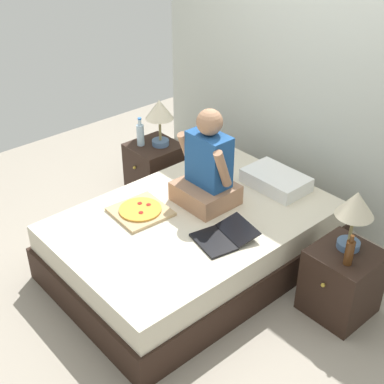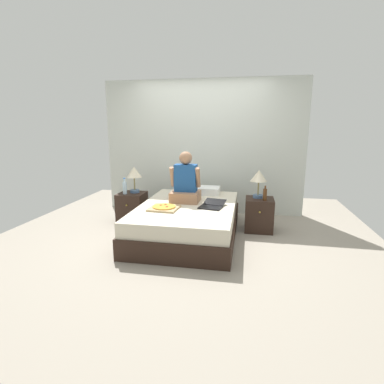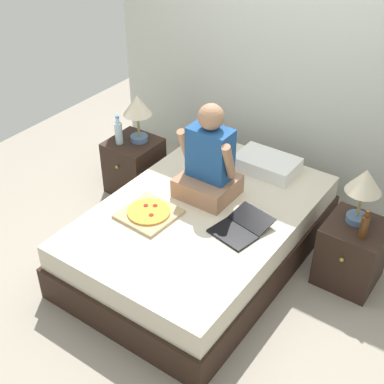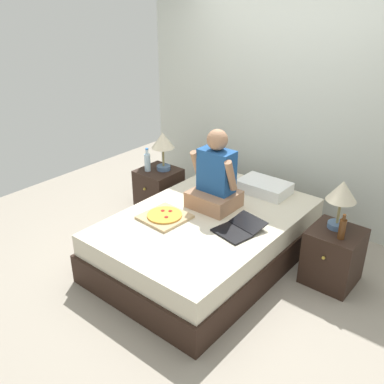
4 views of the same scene
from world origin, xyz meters
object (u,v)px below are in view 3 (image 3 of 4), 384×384
at_px(nightstand_left, 134,166).
at_px(water_bottle, 119,132).
at_px(lamp_on_right_nightstand, 364,185).
at_px(beer_bottle, 364,226).
at_px(laptop, 239,229).
at_px(lamp_on_left_nightstand, 137,108).
at_px(bed, 201,234).
at_px(person_seated, 209,163).
at_px(nightstand_right, 351,253).
at_px(pizza_box, 149,213).

distance_m(nightstand_left, water_bottle, 0.39).
xyz_separation_m(nightstand_left, lamp_on_right_nightstand, (2.12, 0.05, 0.59)).
relative_size(water_bottle, beer_bottle, 1.20).
bearing_deg(beer_bottle, water_bottle, 179.75).
height_order(beer_bottle, laptop, beer_bottle).
xyz_separation_m(lamp_on_left_nightstand, water_bottle, (-0.12, -0.14, -0.22)).
distance_m(bed, nightstand_left, 1.17).
bearing_deg(bed, laptop, -9.64).
height_order(lamp_on_left_nightstand, person_seated, person_seated).
xyz_separation_m(nightstand_right, pizza_box, (-1.36, -0.75, 0.25)).
bearing_deg(lamp_on_left_nightstand, lamp_on_right_nightstand, 0.00).
bearing_deg(beer_bottle, lamp_on_left_nightstand, 176.07).
height_order(water_bottle, pizza_box, water_bottle).
xyz_separation_m(person_seated, laptop, (0.45, -0.27, -0.27)).
bearing_deg(nightstand_left, nightstand_right, 0.00).
height_order(water_bottle, beer_bottle, water_bottle).
bearing_deg(lamp_on_right_nightstand, bed, -154.41).
bearing_deg(nightstand_left, person_seated, -13.63).
xyz_separation_m(bed, beer_bottle, (1.15, 0.35, 0.38)).
bearing_deg(laptop, nightstand_right, 36.32).
relative_size(nightstand_left, laptop, 1.12).
height_order(lamp_on_right_nightstand, beer_bottle, lamp_on_right_nightstand).
height_order(water_bottle, nightstand_right, water_bottle).
bearing_deg(pizza_box, lamp_on_right_nightstand, 30.87).
distance_m(nightstand_left, beer_bottle, 2.25).
bearing_deg(water_bottle, pizza_box, -36.90).
distance_m(bed, beer_bottle, 1.26).
height_order(bed, lamp_on_left_nightstand, lamp_on_left_nightstand).
bearing_deg(nightstand_right, water_bottle, -177.69).
distance_m(lamp_on_left_nightstand, beer_bottle, 2.20).
relative_size(bed, water_bottle, 7.73).
distance_m(nightstand_left, person_seated, 1.15).
bearing_deg(person_seated, lamp_on_left_nightstand, 163.05).
relative_size(water_bottle, pizza_box, 0.65).
xyz_separation_m(water_bottle, pizza_box, (0.87, -0.66, -0.13)).
relative_size(nightstand_left, lamp_on_left_nightstand, 1.17).
xyz_separation_m(nightstand_left, pizza_box, (0.79, -0.75, 0.25)).
xyz_separation_m(bed, laptop, (0.38, -0.06, 0.27)).
xyz_separation_m(beer_bottle, pizza_box, (-1.43, -0.65, -0.11)).
xyz_separation_m(water_bottle, beer_bottle, (2.30, -0.01, -0.02)).
height_order(nightstand_right, laptop, laptop).
height_order(bed, nightstand_right, nightstand_right).
bearing_deg(nightstand_left, lamp_on_right_nightstand, 1.35).
height_order(lamp_on_left_nightstand, water_bottle, lamp_on_left_nightstand).
height_order(bed, laptop, laptop).
xyz_separation_m(lamp_on_left_nightstand, laptop, (1.41, -0.56, -0.34)).
bearing_deg(laptop, person_seated, 148.89).
relative_size(beer_bottle, pizza_box, 0.54).
bearing_deg(laptop, nightstand_left, 160.48).
relative_size(lamp_on_left_nightstand, water_bottle, 1.63).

